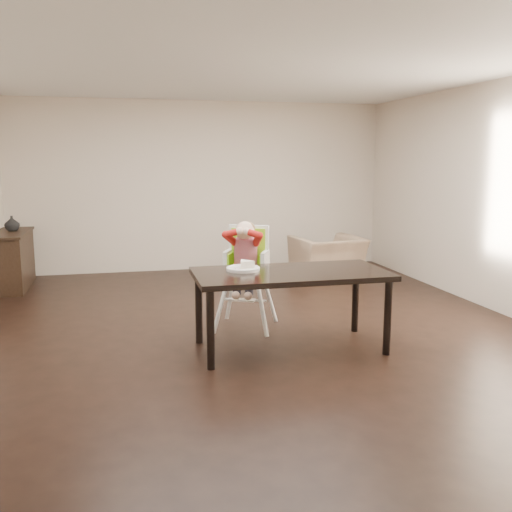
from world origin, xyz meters
The scene contains 8 objects.
ground centered at (0.00, 0.00, 0.00)m, with size 7.00×7.00×0.00m, color black.
room_walls centered at (0.00, 0.00, 1.86)m, with size 6.02×7.02×2.71m.
dining_table centered at (0.24, -0.69, 0.67)m, with size 1.80×0.90×0.75m.
high_chair centered at (-0.02, 0.11, 0.81)m, with size 0.63×0.63×1.15m.
plate centered at (-0.18, -0.53, 0.78)m, with size 0.37×0.37×0.09m.
armchair centered at (1.72, 2.29, 0.42)m, with size 0.97×0.63×0.85m, color #A18466.
sideboard centered at (-2.78, 2.70, 0.40)m, with size 0.44×1.26×0.79m.
vase centered at (-2.78, 2.82, 0.89)m, with size 0.20×0.21×0.20m, color #99999E.
Camera 1 is at (-1.29, -5.69, 1.79)m, focal length 40.00 mm.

